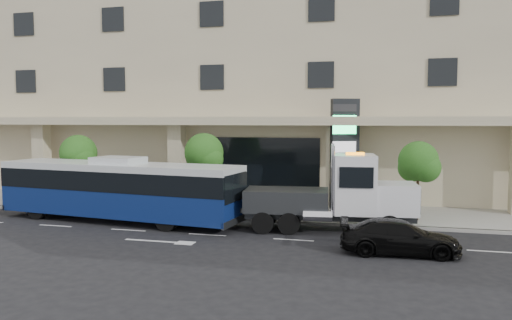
% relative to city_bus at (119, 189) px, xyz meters
% --- Properties ---
extents(ground, '(120.00, 120.00, 0.00)m').
position_rel_city_bus_xyz_m(ground, '(5.48, -0.32, -1.71)').
color(ground, black).
rests_on(ground, ground).
extents(sidewalk, '(120.00, 6.00, 0.15)m').
position_rel_city_bus_xyz_m(sidewalk, '(5.48, 4.68, -1.63)').
color(sidewalk, gray).
rests_on(sidewalk, ground).
extents(curb, '(120.00, 0.30, 0.15)m').
position_rel_city_bus_xyz_m(curb, '(5.48, 1.68, -1.63)').
color(curb, gray).
rests_on(curb, ground).
extents(convention_center, '(60.00, 17.60, 20.00)m').
position_rel_city_bus_xyz_m(convention_center, '(5.48, 15.11, 8.27)').
color(convention_center, tan).
rests_on(convention_center, ground).
extents(tree_left, '(2.27, 2.20, 4.22)m').
position_rel_city_bus_xyz_m(tree_left, '(-4.49, 3.28, 1.40)').
color(tree_left, '#422B19').
rests_on(tree_left, sidewalk).
extents(tree_mid, '(2.28, 2.20, 4.38)m').
position_rel_city_bus_xyz_m(tree_mid, '(3.51, 3.28, 1.55)').
color(tree_mid, '#422B19').
rests_on(tree_mid, sidewalk).
extents(tree_right, '(2.10, 2.00, 4.04)m').
position_rel_city_bus_xyz_m(tree_right, '(15.01, 3.28, 1.33)').
color(tree_right, '#422B19').
rests_on(tree_right, sidewalk).
extents(city_bus, '(13.47, 4.41, 3.35)m').
position_rel_city_bus_xyz_m(city_bus, '(0.00, 0.00, 0.00)').
color(city_bus, black).
rests_on(city_bus, ground).
extents(tow_truck, '(9.08, 3.04, 4.11)m').
position_rel_city_bus_xyz_m(tow_truck, '(11.18, 0.35, -0.01)').
color(tow_truck, '#2D3033').
rests_on(tow_truck, ground).
extents(black_sedan, '(4.72, 2.14, 1.34)m').
position_rel_city_bus_xyz_m(black_sedan, '(13.91, -3.06, -1.04)').
color(black_sedan, black).
rests_on(black_sedan, ground).
extents(signage_pylon, '(1.66, 1.14, 6.32)m').
position_rel_city_bus_xyz_m(signage_pylon, '(11.10, 5.85, 1.65)').
color(signage_pylon, black).
rests_on(signage_pylon, sidewalk).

